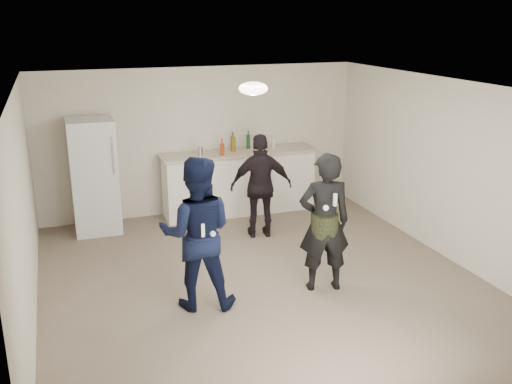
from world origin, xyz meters
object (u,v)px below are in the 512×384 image
object	(u,v)px
shaker	(200,152)
spectator	(261,186)
fridge	(94,176)
woman	(324,223)
counter	(239,183)
man	(197,233)

from	to	relation	value
shaker	spectator	xyz separation A→B (m)	(0.68, -1.03, -0.37)
fridge	woman	distance (m)	3.94
counter	shaker	size ratio (longest dim) A/B	15.29
fridge	spectator	size ratio (longest dim) A/B	1.11
counter	man	size ratio (longest dim) A/B	1.43
woman	spectator	size ratio (longest dim) A/B	1.09
shaker	fridge	bearing A→B (deg)	177.52
counter	fridge	xyz separation A→B (m)	(-2.41, -0.07, 0.38)
fridge	spectator	world-z (taller)	fridge
man	woman	distance (m)	1.58
woman	spectator	xyz separation A→B (m)	(-0.11, 1.94, -0.07)
man	woman	world-z (taller)	man
shaker	woman	world-z (taller)	woman
fridge	man	distance (m)	3.09
fridge	spectator	distance (m)	2.63
spectator	fridge	bearing A→B (deg)	-13.21
man	counter	bearing A→B (deg)	-99.56
shaker	spectator	world-z (taller)	spectator
counter	man	world-z (taller)	man
fridge	shaker	world-z (taller)	fridge
woman	spectator	world-z (taller)	woman
counter	woman	size ratio (longest dim) A/B	1.48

